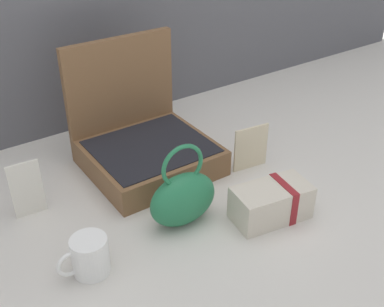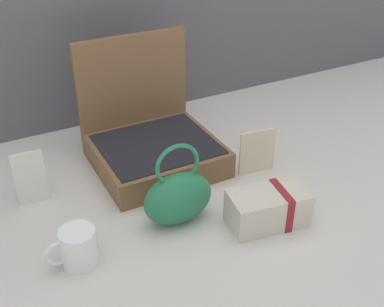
# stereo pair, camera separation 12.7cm
# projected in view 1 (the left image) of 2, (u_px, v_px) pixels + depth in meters

# --- Properties ---
(ground_plane) EXTENTS (6.00, 6.00, 0.00)m
(ground_plane) POSITION_uv_depth(u_px,v_px,m) (194.00, 191.00, 1.38)
(ground_plane) COLOR beige
(open_suitcase) EXTENTS (0.36, 0.35, 0.37)m
(open_suitcase) POSITION_uv_depth(u_px,v_px,m) (144.00, 142.00, 1.46)
(open_suitcase) COLOR brown
(open_suitcase) RESTS_ON ground_plane
(teal_pouch_handbag) EXTENTS (0.19, 0.10, 0.24)m
(teal_pouch_handbag) POSITION_uv_depth(u_px,v_px,m) (183.00, 198.00, 1.22)
(teal_pouch_handbag) COLOR #237247
(teal_pouch_handbag) RESTS_ON ground_plane
(cream_toiletry_bag) EXTENTS (0.22, 0.14, 0.10)m
(cream_toiletry_bag) POSITION_uv_depth(u_px,v_px,m) (272.00, 202.00, 1.25)
(cream_toiletry_bag) COLOR beige
(cream_toiletry_bag) RESTS_ON ground_plane
(coffee_mug) EXTENTS (0.12, 0.09, 0.09)m
(coffee_mug) POSITION_uv_depth(u_px,v_px,m) (89.00, 256.00, 1.08)
(coffee_mug) COLOR white
(coffee_mug) RESTS_ON ground_plane
(info_card_left) EXTENTS (0.12, 0.02, 0.14)m
(info_card_left) POSITION_uv_depth(u_px,v_px,m) (251.00, 148.00, 1.45)
(info_card_left) COLOR beige
(info_card_left) RESTS_ON ground_plane
(poster_card_right) EXTENTS (0.08, 0.01, 0.16)m
(poster_card_right) POSITION_uv_depth(u_px,v_px,m) (27.00, 189.00, 1.25)
(poster_card_right) COLOR silver
(poster_card_right) RESTS_ON ground_plane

